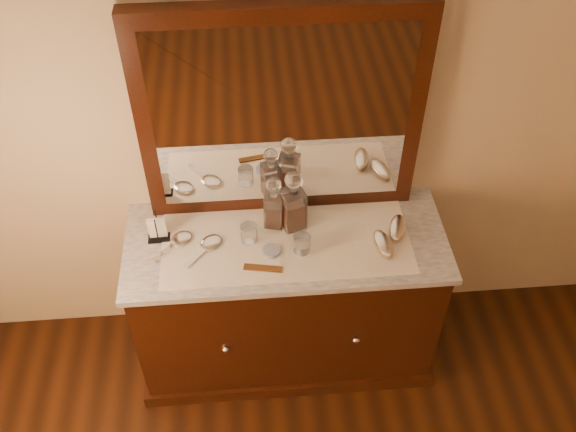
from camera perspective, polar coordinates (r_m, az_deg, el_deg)
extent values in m
plane|color=tan|center=(2.72, -0.71, 10.40)|extent=(4.50, 4.50, 0.00)
cube|color=black|center=(3.19, -0.15, -7.56)|extent=(1.40, 0.55, 0.82)
cube|color=black|center=(3.49, -0.14, -11.27)|extent=(1.46, 0.59, 0.08)
sphere|color=silver|center=(2.99, -5.56, -11.74)|extent=(0.04, 0.04, 0.04)
sphere|color=silver|center=(3.02, 6.09, -10.93)|extent=(0.04, 0.04, 0.04)
cube|color=white|center=(2.86, -0.17, -2.36)|extent=(1.44, 0.59, 0.03)
cube|color=black|center=(2.70, -0.62, 8.93)|extent=(1.20, 0.08, 1.00)
cube|color=white|center=(2.68, -0.56, 8.50)|extent=(1.06, 0.01, 0.86)
cube|color=silver|center=(2.84, -0.13, -2.42)|extent=(1.10, 0.45, 0.00)
cylinder|color=white|center=(2.80, -1.50, -3.11)|extent=(0.10, 0.10, 0.01)
cube|color=brown|center=(2.73, -2.22, -4.66)|extent=(0.17, 0.06, 0.01)
cube|color=black|center=(2.91, -11.39, -1.93)|extent=(0.10, 0.06, 0.01)
cylinder|color=black|center=(2.84, -11.60, -1.39)|extent=(0.01, 0.01, 0.15)
cylinder|color=black|center=(2.89, -11.57, -0.55)|extent=(0.01, 0.01, 0.15)
cube|color=white|center=(2.87, -11.57, -1.04)|extent=(0.08, 0.04, 0.12)
cube|color=#893614|center=(2.88, -1.24, 0.22)|extent=(0.08, 0.08, 0.12)
cube|color=white|center=(2.86, -1.24, 0.59)|extent=(0.10, 0.10, 0.17)
cylinder|color=white|center=(2.79, -1.28, 2.08)|extent=(0.04, 0.04, 0.03)
sphere|color=white|center=(2.76, -1.29, 2.82)|extent=(0.08, 0.08, 0.07)
cube|color=#893614|center=(2.86, 0.47, 0.19)|extent=(0.10, 0.10, 0.14)
cube|color=white|center=(2.84, 0.48, 0.62)|extent=(0.12, 0.12, 0.20)
cylinder|color=white|center=(2.76, 0.49, 2.36)|extent=(0.05, 0.05, 0.03)
sphere|color=white|center=(2.72, 0.50, 3.22)|extent=(0.10, 0.10, 0.08)
ellipsoid|color=#8D7457|center=(2.84, 8.45, -2.65)|extent=(0.10, 0.17, 0.02)
ellipsoid|color=silver|center=(2.82, 8.49, -2.37)|extent=(0.10, 0.17, 0.02)
ellipsoid|color=#8D7457|center=(2.91, 9.68, -1.26)|extent=(0.12, 0.18, 0.02)
ellipsoid|color=silver|center=(2.90, 9.73, -0.98)|extent=(0.12, 0.18, 0.02)
ellipsoid|color=silver|center=(2.88, -9.49, -1.99)|extent=(0.14, 0.14, 0.02)
cube|color=silver|center=(2.84, -10.86, -3.12)|extent=(0.11, 0.12, 0.01)
ellipsoid|color=silver|center=(2.84, -6.86, -2.36)|extent=(0.14, 0.14, 0.02)
cube|color=silver|center=(2.80, -8.14, -3.60)|extent=(0.11, 0.12, 0.01)
cylinder|color=white|center=(2.82, -3.50, -1.51)|extent=(0.08, 0.08, 0.09)
cylinder|color=white|center=(2.78, 1.24, -2.47)|extent=(0.08, 0.08, 0.09)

